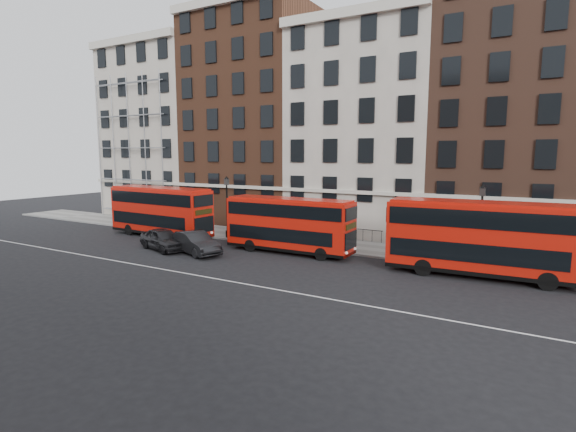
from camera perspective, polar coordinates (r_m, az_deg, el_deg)
The scene contains 13 objects.
ground at distance 27.72m, azimuth -3.18°, elevation -7.57°, with size 120.00×120.00×0.00m, color black.
pavement at distance 36.68m, azimuth 5.91°, elevation -3.62°, with size 80.00×5.00×0.15m, color slate.
kerb at distance 34.46m, azimuth 4.18°, elevation -4.35°, with size 80.00×0.30×0.16m, color gray.
road_centre_line at distance 26.14m, azimuth -5.62°, elevation -8.55°, with size 70.00×0.12×0.01m, color white.
building_terrace at distance 42.97m, azimuth 9.88°, elevation 11.62°, with size 64.00×11.95×22.00m.
bus_a at distance 41.60m, azimuth -15.92°, elevation 0.71°, with size 10.68×3.10×4.43m.
bus_b at distance 33.41m, azimuth 0.09°, elevation -0.99°, with size 9.87×2.51×4.13m.
bus_c at distance 29.15m, azimuth 23.29°, elevation -2.48°, with size 11.06×3.24×4.59m.
car_rear at distance 36.04m, azimuth -15.54°, elevation -2.85°, with size 1.97×4.90×1.67m, color black.
car_front at distance 34.10m, azimuth -11.73°, elevation -3.34°, with size 1.76×5.05×1.66m, color black.
lamp_post_left at distance 39.11m, azimuth -7.76°, elevation 1.53°, with size 0.44×0.44×5.33m.
lamp_post_right at distance 31.42m, azimuth 23.29°, elevation -0.63°, with size 0.44×0.44×5.33m.
iron_railings at distance 38.55m, azimuth 7.27°, elevation -2.21°, with size 6.60×0.06×1.00m, color black, non-canonical shape.
Camera 1 is at (14.75, -22.26, 7.43)m, focal length 28.00 mm.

